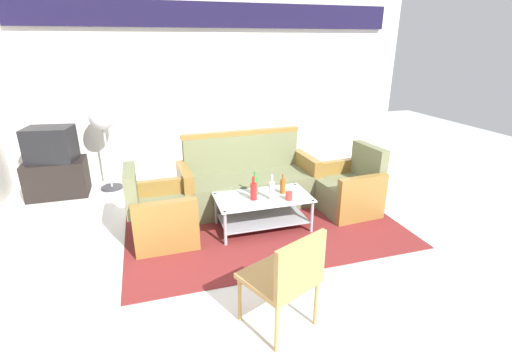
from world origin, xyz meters
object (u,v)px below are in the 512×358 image
Objects in this scene: armchair_right at (348,190)px; tv_stand at (57,178)px; armchair_left at (161,216)px; coffee_table at (263,208)px; pedestal_fan at (102,122)px; bottle_clear at (272,190)px; bottle_green at (255,186)px; bottle_brown at (283,186)px; wicker_chair at (287,275)px; couch at (248,183)px; bottle_red at (254,191)px; cup at (289,196)px.

armchair_right is 4.09m from tv_stand.
armchair_left is 1.16m from coffee_table.
armchair_left is 0.77× the size of coffee_table.
tv_stand is 1.03m from pedestal_fan.
bottle_green is (-0.14, 0.20, -0.01)m from bottle_clear.
pedestal_fan is (0.71, 0.05, 0.75)m from tv_stand.
tv_stand is (-2.76, 1.79, -0.24)m from bottle_brown.
bottle_green is 0.34× the size of wicker_chair.
couch reaches higher than tv_stand.
coffee_table is (-0.02, -0.72, -0.04)m from couch.
bottle_red is (1.04, -0.14, 0.23)m from armchair_left.
bottle_clear is 0.37× the size of tv_stand.
coffee_table is at bearing -46.21° from pedestal_fan.
bottle_brown is at bearing 8.73° from coffee_table.
cup is at bearing -40.82° from bottle_green.
armchair_right is 3.55m from pedestal_fan.
couch is 0.84m from bottle_clear.
bottle_clear is 1.06× the size of bottle_red.
armchair_right is 3.03× the size of bottle_red.
coffee_table is at bearing -171.27° from bottle_brown.
bottle_brown is (0.18, 0.13, -0.02)m from bottle_clear.
bottle_clear is 1.06× the size of bottle_green.
bottle_clear is at bearing -55.28° from bottle_green.
bottle_green is 2.83× the size of cup.
armchair_left is at bearing -70.26° from pedestal_fan.
pedestal_fan is at bearing 131.07° from bottle_red.
couch is 1.66× the size of coffee_table.
armchair_left is at bearing 175.46° from coffee_table.
couch is 0.66m from bottle_green.
bottle_clear is 0.21m from bottle_red.
armchair_left is 3.03× the size of bottle_red.
couch is at bearing 104.68° from cup.
coffee_table is 1.66m from wicker_chair.
armchair_left is 3.57× the size of bottle_brown.
armchair_right reaches higher than bottle_green.
armchair_right reaches higher than cup.
bottle_brown reaches higher than coffee_table.
coffee_table is at bearing -58.97° from bottle_green.
armchair_left reaches higher than bottle_clear.
wicker_chair is at bearing 134.52° from armchair_right.
bottle_red is at bearing 94.35° from armchair_right.
couch reaches higher than armchair_left.
bottle_brown is at bearing 12.30° from bottle_red.
pedestal_fan is at bearing 56.16° from armchair_right.
bottle_green is at bearing -35.20° from tv_stand.
armchair_left is at bearing 177.87° from bottle_brown.
bottle_brown is 2.38× the size of cup.
coffee_table is 3.92× the size of bottle_red.
armchair_left and armchair_right have the same top height.
armchair_left is 1.27m from bottle_clear.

